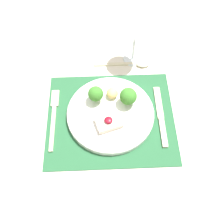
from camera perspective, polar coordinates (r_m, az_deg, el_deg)
The scene contains 8 objects.
ground_plane at distance 1.52m, azimuth -0.17°, elevation -14.74°, with size 8.00×8.00×0.00m, color #4C4742.
dining_table at distance 0.91m, azimuth -0.28°, elevation -3.74°, with size 1.30×1.23×0.73m.
placemat at distance 0.84m, azimuth -0.30°, elevation -1.29°, with size 0.40×0.34×0.00m, color #235633.
dinner_plate at distance 0.83m, azimuth 0.04°, elevation 0.16°, with size 0.28×0.28×0.08m.
fork at distance 0.86m, azimuth -12.54°, elevation -0.52°, with size 0.02×0.22×0.01m.
knife at distance 0.84m, azimuth 10.65°, elevation -1.61°, with size 0.02×0.22×0.01m.
spoon at distance 0.96m, azimuth 5.26°, elevation 10.57°, with size 0.20×0.04×0.02m.
wine_glass_near at distance 0.90m, azimuth 5.03°, elevation 16.34°, with size 0.10×0.10×0.16m.
Camera 1 is at (-0.01, -0.40, 1.47)m, focal length 42.00 mm.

